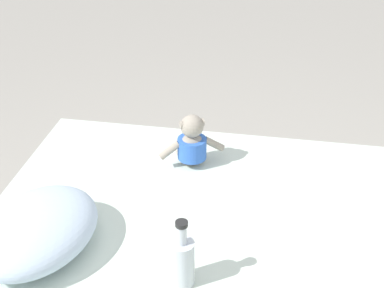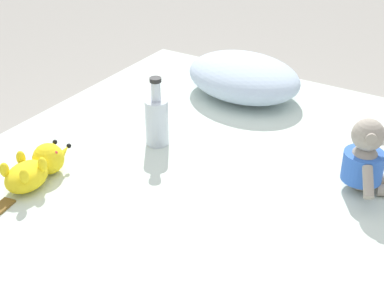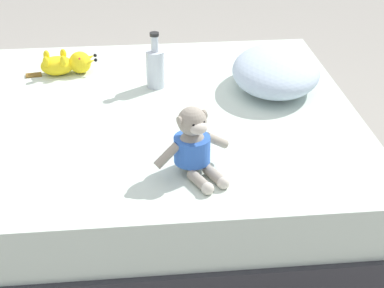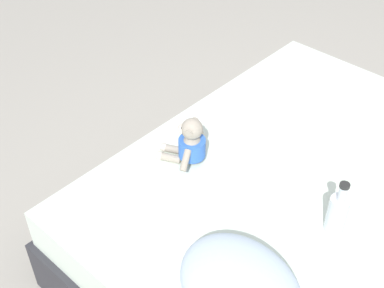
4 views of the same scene
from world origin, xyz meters
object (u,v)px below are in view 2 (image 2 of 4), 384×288
Objects in this scene: glass_bottle at (157,120)px; bed at (186,249)px; plush_yellow_creature at (36,168)px; plush_monkey at (367,162)px; pillow at (244,77)px.

bed is at bearing -37.73° from glass_bottle.
plush_monkey is at bearing 29.33° from plush_yellow_creature.
plush_yellow_creature reaches higher than bed.
plush_yellow_creature is at bearing -105.22° from pillow.
plush_monkey is at bearing 30.20° from bed.
plush_monkey is 0.70m from glass_bottle.
pillow reaches higher than plush_yellow_creature.
plush_monkey is 1.00m from plush_yellow_creature.
bed is 0.55m from plush_yellow_creature.
glass_bottle is at bearing -172.20° from plush_monkey.
pillow is 2.06× the size of plush_monkey.
plush_yellow_creature is at bearing -114.36° from glass_bottle.
pillow is 2.28× the size of glass_bottle.
bed is at bearing -149.80° from plush_monkey.
pillow is 1.69× the size of plush_yellow_creature.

